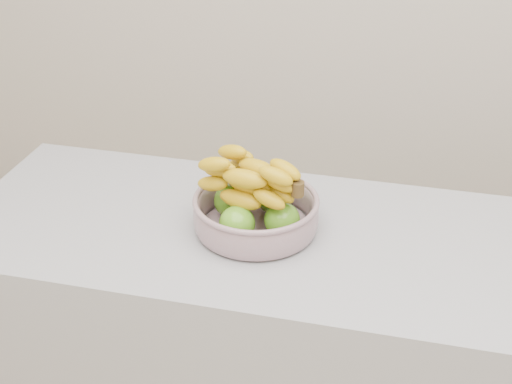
# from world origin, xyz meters

# --- Properties ---
(fruit_bowl) EXTENTS (0.29, 0.29, 0.18)m
(fruit_bowl) POSITION_xyz_m (-0.29, 0.67, 0.96)
(fruit_bowl) COLOR #A4B4C5
(fruit_bowl) RESTS_ON counter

